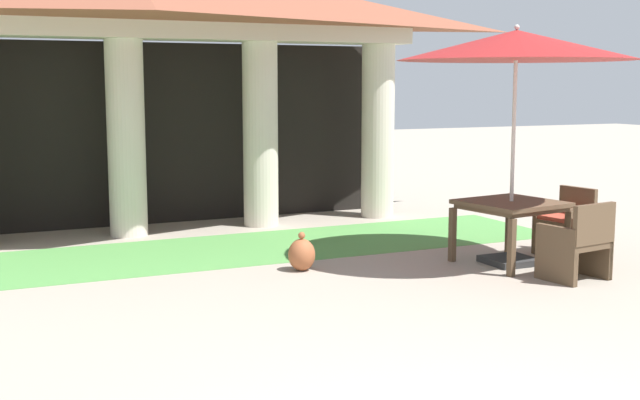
{
  "coord_description": "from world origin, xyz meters",
  "views": [
    {
      "loc": [
        -2.44,
        -3.23,
        2.13
      ],
      "look_at": [
        0.25,
        2.56,
        1.23
      ],
      "focal_mm": 47.06,
      "sensor_mm": 36.0,
      "label": 1
    }
  ],
  "objects_px": {
    "patio_table_mid_left": "(511,209)",
    "patio_umbrella_mid_left": "(516,47)",
    "terracotta_urn": "(302,254)",
    "patio_chair_mid_left_east": "(566,223)",
    "patio_chair_mid_left_south": "(577,244)"
  },
  "relations": [
    {
      "from": "patio_umbrella_mid_left",
      "to": "patio_chair_mid_left_south",
      "type": "height_order",
      "value": "patio_umbrella_mid_left"
    },
    {
      "from": "patio_table_mid_left",
      "to": "patio_chair_mid_left_east",
      "type": "bearing_deg",
      "value": 8.62
    },
    {
      "from": "patio_table_mid_left",
      "to": "patio_umbrella_mid_left",
      "type": "height_order",
      "value": "patio_umbrella_mid_left"
    },
    {
      "from": "patio_table_mid_left",
      "to": "terracotta_urn",
      "type": "relative_size",
      "value": 2.61
    },
    {
      "from": "terracotta_urn",
      "to": "patio_table_mid_left",
      "type": "bearing_deg",
      "value": -16.42
    },
    {
      "from": "patio_chair_mid_left_east",
      "to": "terracotta_urn",
      "type": "xyz_separation_m",
      "value": [
        -3.34,
        0.55,
        -0.21
      ]
    },
    {
      "from": "patio_umbrella_mid_left",
      "to": "terracotta_urn",
      "type": "distance_m",
      "value": 3.41
    },
    {
      "from": "patio_chair_mid_left_east",
      "to": "patio_umbrella_mid_left",
      "type": "bearing_deg",
      "value": 90.0
    },
    {
      "from": "terracotta_urn",
      "to": "patio_umbrella_mid_left",
      "type": "bearing_deg",
      "value": -16.42
    },
    {
      "from": "patio_table_mid_left",
      "to": "patio_umbrella_mid_left",
      "type": "bearing_deg",
      "value": 116.57
    },
    {
      "from": "patio_umbrella_mid_left",
      "to": "patio_chair_mid_left_east",
      "type": "distance_m",
      "value": 2.34
    },
    {
      "from": "patio_chair_mid_left_south",
      "to": "terracotta_urn",
      "type": "distance_m",
      "value": 3.03
    },
    {
      "from": "patio_chair_mid_left_east",
      "to": "terracotta_urn",
      "type": "bearing_deg",
      "value": 71.95
    },
    {
      "from": "patio_umbrella_mid_left",
      "to": "terracotta_urn",
      "type": "xyz_separation_m",
      "value": [
        -2.38,
        0.7,
        -2.34
      ]
    },
    {
      "from": "patio_table_mid_left",
      "to": "patio_chair_mid_left_south",
      "type": "bearing_deg",
      "value": -81.38
    }
  ]
}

